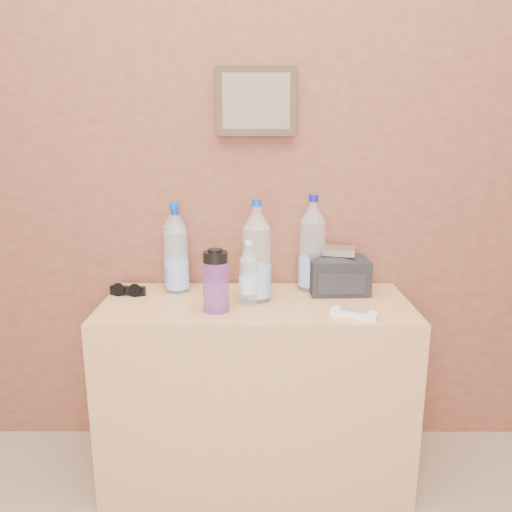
{
  "coord_description": "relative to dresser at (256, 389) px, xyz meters",
  "views": [
    {
      "loc": [
        0.05,
        0.04,
        1.28
      ],
      "look_at": [
        0.05,
        1.71,
        0.87
      ],
      "focal_mm": 35.0,
      "sensor_mm": 36.0,
      "label": 1
    }
  ],
  "objects": [
    {
      "name": "picture_frame",
      "position": [
        0.0,
        0.23,
        1.05
      ],
      "size": [
        0.3,
        0.03,
        0.25
      ],
      "primitive_type": null,
      "color": "#382311",
      "rests_on": "room_shell"
    },
    {
      "name": "dresser",
      "position": [
        0.0,
        0.0,
        0.0
      ],
      "size": [
        1.11,
        0.46,
        0.69
      ],
      "primitive_type": "cube",
      "color": "#AD894E",
      "rests_on": "ground"
    },
    {
      "name": "pet_large_a",
      "position": [
        -0.3,
        0.13,
        0.49
      ],
      "size": [
        0.09,
        0.09,
        0.32
      ],
      "rotation": [
        0.0,
        0.0,
        0.26
      ],
      "color": "silver",
      "rests_on": "dresser"
    },
    {
      "name": "pet_large_b",
      "position": [
        -0.31,
        0.18,
        0.5
      ],
      "size": [
        0.09,
        0.09,
        0.34
      ],
      "rotation": [
        0.0,
        0.0,
        0.41
      ],
      "color": "white",
      "rests_on": "dresser"
    },
    {
      "name": "pet_large_c",
      "position": [
        0.22,
        0.16,
        0.51
      ],
      "size": [
        0.1,
        0.1,
        0.37
      ],
      "rotation": [
        0.0,
        0.0,
        -0.26
      ],
      "color": "#ADC6DF",
      "rests_on": "dresser"
    },
    {
      "name": "pet_large_d",
      "position": [
        0.0,
        0.02,
        0.51
      ],
      "size": [
        0.1,
        0.1,
        0.37
      ],
      "rotation": [
        0.0,
        0.0,
        0.14
      ],
      "color": "silver",
      "rests_on": "dresser"
    },
    {
      "name": "pet_small",
      "position": [
        -0.03,
        -0.02,
        0.45
      ],
      "size": [
        0.07,
        0.07,
        0.23
      ],
      "rotation": [
        0.0,
        0.0,
        0.22
      ],
      "color": "white",
      "rests_on": "dresser"
    },
    {
      "name": "nalgene_bottle",
      "position": [
        -0.14,
        -0.09,
        0.45
      ],
      "size": [
        0.09,
        0.09,
        0.22
      ],
      "rotation": [
        0.0,
        0.0,
        0.25
      ],
      "color": "purple",
      "rests_on": "dresser"
    },
    {
      "name": "sunglasses",
      "position": [
        -0.48,
        0.08,
        0.36
      ],
      "size": [
        0.14,
        0.07,
        0.03
      ],
      "primitive_type": null,
      "rotation": [
        0.0,
        0.0,
        -0.14
      ],
      "color": "black",
      "rests_on": "dresser"
    },
    {
      "name": "ac_remote",
      "position": [
        0.33,
        -0.15,
        0.36
      ],
      "size": [
        0.16,
        0.11,
        0.02
      ],
      "primitive_type": "cube",
      "rotation": [
        0.0,
        0.0,
        -0.41
      ],
      "color": "#EAE9CF",
      "rests_on": "dresser"
    },
    {
      "name": "toiletry_bag",
      "position": [
        0.31,
        0.12,
        0.42
      ],
      "size": [
        0.23,
        0.17,
        0.15
      ],
      "primitive_type": null,
      "rotation": [
        0.0,
        0.0,
        0.04
      ],
      "color": "black",
      "rests_on": "dresser"
    },
    {
      "name": "foil_packet",
      "position": [
        0.31,
        0.12,
        0.51
      ],
      "size": [
        0.14,
        0.13,
        0.02
      ],
      "primitive_type": "cube",
      "rotation": [
        0.0,
        0.0,
        -0.25
      ],
      "color": "silver",
      "rests_on": "toiletry_bag"
    }
  ]
}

